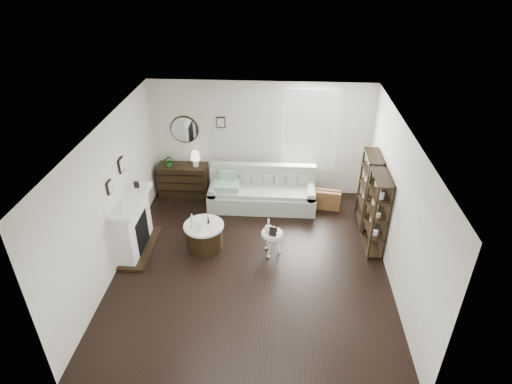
# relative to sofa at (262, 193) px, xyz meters

# --- Properties ---
(room) EXTENTS (5.50, 5.50, 5.50)m
(room) POSITION_rel_sofa_xyz_m (0.66, 0.63, 1.29)
(room) COLOR black
(room) RESTS_ON ground
(fireplace) EXTENTS (0.50, 1.40, 1.84)m
(fireplace) POSITION_rel_sofa_xyz_m (-2.39, -1.77, 0.23)
(fireplace) COLOR white
(fireplace) RESTS_ON ground
(shelf_unit_far) EXTENTS (0.30, 0.80, 1.60)m
(shelf_unit_far) POSITION_rel_sofa_xyz_m (2.26, -0.52, 0.49)
(shelf_unit_far) COLOR black
(shelf_unit_far) RESTS_ON ground
(shelf_unit_near) EXTENTS (0.30, 0.80, 1.60)m
(shelf_unit_near) POSITION_rel_sofa_xyz_m (2.26, -1.42, 0.49)
(shelf_unit_near) COLOR black
(shelf_unit_near) RESTS_ON ground
(sofa) EXTENTS (2.40, 0.83, 0.93)m
(sofa) POSITION_rel_sofa_xyz_m (0.00, 0.00, 0.00)
(sofa) COLOR #9FAA97
(sofa) RESTS_ON ground
(quilt) EXTENTS (0.57, 0.47, 0.14)m
(quilt) POSITION_rel_sofa_xyz_m (-0.78, -0.12, 0.24)
(quilt) COLOR #289662
(quilt) RESTS_ON sofa
(suitcase) EXTENTS (0.69, 0.31, 0.44)m
(suitcase) POSITION_rel_sofa_xyz_m (1.44, -0.02, -0.09)
(suitcase) COLOR olive
(suitcase) RESTS_ON ground
(dresser) EXTENTS (1.14, 0.49, 0.76)m
(dresser) POSITION_rel_sofa_xyz_m (-1.90, 0.40, 0.07)
(dresser) COLOR black
(dresser) RESTS_ON ground
(table_lamp) EXTENTS (0.30, 0.30, 0.36)m
(table_lamp) POSITION_rel_sofa_xyz_m (-1.56, 0.40, 0.63)
(table_lamp) COLOR white
(table_lamp) RESTS_ON dresser
(potted_plant) EXTENTS (0.27, 0.24, 0.27)m
(potted_plant) POSITION_rel_sofa_xyz_m (-2.18, 0.35, 0.59)
(potted_plant) COLOR #18561A
(potted_plant) RESTS_ON dresser
(drum_table) EXTENTS (0.78, 0.78, 0.54)m
(drum_table) POSITION_rel_sofa_xyz_m (-1.05, -1.65, -0.03)
(drum_table) COLOR black
(drum_table) RESTS_ON ground
(pedestal_table) EXTENTS (0.41, 0.41, 0.49)m
(pedestal_table) POSITION_rel_sofa_xyz_m (0.28, -1.74, 0.14)
(pedestal_table) COLOR white
(pedestal_table) RESTS_ON ground
(eiffel_drum) EXTENTS (0.15, 0.15, 0.21)m
(eiffel_drum) POSITION_rel_sofa_xyz_m (-0.96, -1.60, 0.34)
(eiffel_drum) COLOR black
(eiffel_drum) RESTS_ON drum_table
(bottle_drum) EXTENTS (0.07, 0.07, 0.30)m
(bottle_drum) POSITION_rel_sofa_xyz_m (-1.24, -1.74, 0.38)
(bottle_drum) COLOR silver
(bottle_drum) RESTS_ON drum_table
(card_frame_drum) EXTENTS (0.14, 0.09, 0.18)m
(card_frame_drum) POSITION_rel_sofa_xyz_m (-1.10, -1.85, 0.32)
(card_frame_drum) COLOR white
(card_frame_drum) RESTS_ON drum_table
(eiffel_ped) EXTENTS (0.13, 0.13, 0.20)m
(eiffel_ped) POSITION_rel_sofa_xyz_m (0.36, -1.72, 0.28)
(eiffel_ped) COLOR black
(eiffel_ped) RESTS_ON pedestal_table
(flask_ped) EXTENTS (0.15, 0.15, 0.29)m
(flask_ped) POSITION_rel_sofa_xyz_m (0.21, -1.72, 0.33)
(flask_ped) COLOR silver
(flask_ped) RESTS_ON pedestal_table
(card_frame_ped) EXTENTS (0.15, 0.09, 0.19)m
(card_frame_ped) POSITION_rel_sofa_xyz_m (0.30, -1.85, 0.28)
(card_frame_ped) COLOR black
(card_frame_ped) RESTS_ON pedestal_table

